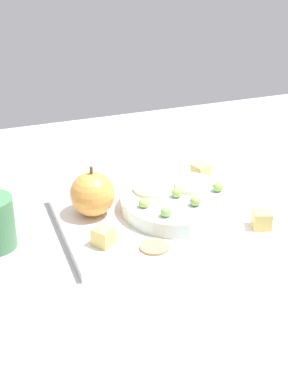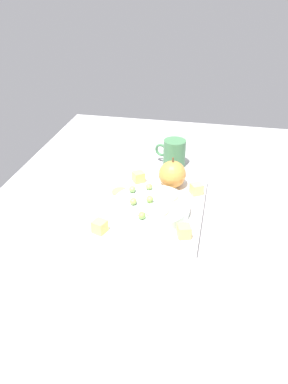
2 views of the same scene
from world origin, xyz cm
name	(u,v)px [view 1 (image 1 of 2)]	position (x,y,z in cm)	size (l,w,h in cm)	color
table	(174,217)	(0.00, 0.00, 1.76)	(134.95, 91.59, 3.53)	#B0AFAF
platter	(160,217)	(-3.84, -3.08, 4.39)	(32.05, 24.11, 1.73)	silver
serving_dish	(177,203)	(-0.88, -3.15, 6.50)	(18.37, 18.37, 2.47)	silver
apple_whole	(93,195)	(-14.12, -0.39, 8.83)	(7.15, 7.15, 7.15)	#E29342
apple_stem	(92,171)	(-14.12, -0.39, 13.01)	(0.50, 0.50, 1.20)	brown
cheese_cube_0	(262,219)	(9.24, -12.61, 6.64)	(2.77, 2.77, 2.77)	#E8CE6B
cheese_cube_1	(104,236)	(-14.98, -9.20, 6.64)	(2.77, 2.77, 2.77)	#E2C969
cheese_cube_2	(97,186)	(-11.59, 6.63, 6.64)	(2.77, 2.77, 2.77)	#EBC376
cheese_cube_3	(201,172)	(7.29, 5.67, 6.64)	(2.77, 2.77, 2.77)	#E0C66A
cracker_0	(154,247)	(-8.33, -12.58, 5.46)	(4.32, 4.32, 0.40)	tan
grape_0	(218,187)	(5.88, -3.88, 8.53)	(1.80, 1.62, 1.60)	#8BBA51
grape_1	(177,192)	(-1.17, -3.48, 8.56)	(1.80, 1.62, 1.65)	#97BA57
grape_2	(166,212)	(-4.98, -8.56, 8.53)	(1.80, 1.62, 1.60)	#8ABC61
grape_3	(144,203)	(-7.18, -4.83, 8.47)	(1.80, 1.62, 1.48)	#9CBA5B
grape_4	(196,201)	(0.53, -7.04, 8.53)	(1.80, 1.62, 1.60)	#94AC56
apple_slice_0	(152,190)	(-4.33, -0.43, 8.03)	(5.63, 5.63, 0.60)	beige
apple_slice_1	(192,186)	(2.48, -1.30, 8.03)	(5.63, 5.63, 0.60)	beige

